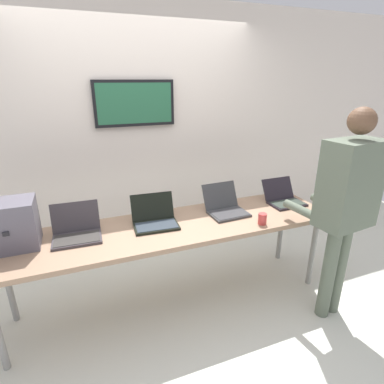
{
  "coord_description": "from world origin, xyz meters",
  "views": [
    {
      "loc": [
        -0.69,
        -2.22,
        1.93
      ],
      "look_at": [
        0.2,
        0.05,
        1.02
      ],
      "focal_mm": 28.76,
      "sensor_mm": 36.0,
      "label": 1
    }
  ],
  "objects_px": {
    "equipment_box": "(9,225)",
    "laptop_station_2": "(225,207)",
    "person": "(346,199)",
    "laptop_station_1": "(155,218)",
    "laptop_station_3": "(283,198)",
    "laptop_station_0": "(77,230)",
    "workbench": "(173,231)",
    "coffee_mug": "(262,219)"
  },
  "relations": [
    {
      "from": "equipment_box",
      "to": "laptop_station_2",
      "type": "height_order",
      "value": "equipment_box"
    },
    {
      "from": "person",
      "to": "laptop_station_1",
      "type": "bearing_deg",
      "value": 152.28
    },
    {
      "from": "laptop_station_1",
      "to": "person",
      "type": "distance_m",
      "value": 1.52
    },
    {
      "from": "laptop_station_2",
      "to": "laptop_station_1",
      "type": "bearing_deg",
      "value": -179.62
    },
    {
      "from": "laptop_station_3",
      "to": "equipment_box",
      "type": "bearing_deg",
      "value": 179.79
    },
    {
      "from": "equipment_box",
      "to": "laptop_station_1",
      "type": "relative_size",
      "value": 0.96
    },
    {
      "from": "laptop_station_0",
      "to": "laptop_station_3",
      "type": "distance_m",
      "value": 1.93
    },
    {
      "from": "laptop_station_0",
      "to": "laptop_station_2",
      "type": "distance_m",
      "value": 1.29
    },
    {
      "from": "workbench",
      "to": "laptop_station_2",
      "type": "height_order",
      "value": "laptop_station_2"
    },
    {
      "from": "laptop_station_1",
      "to": "person",
      "type": "relative_size",
      "value": 0.22
    },
    {
      "from": "workbench",
      "to": "laptop_station_0",
      "type": "relative_size",
      "value": 7.72
    },
    {
      "from": "laptop_station_3",
      "to": "coffee_mug",
      "type": "relative_size",
      "value": 3.55
    },
    {
      "from": "laptop_station_2",
      "to": "coffee_mug",
      "type": "height_order",
      "value": "laptop_station_2"
    },
    {
      "from": "laptop_station_1",
      "to": "equipment_box",
      "type": "bearing_deg",
      "value": 179.3
    },
    {
      "from": "equipment_box",
      "to": "person",
      "type": "relative_size",
      "value": 0.21
    },
    {
      "from": "person",
      "to": "laptop_station_3",
      "type": "bearing_deg",
      "value": 91.52
    },
    {
      "from": "workbench",
      "to": "laptop_station_1",
      "type": "height_order",
      "value": "laptop_station_1"
    },
    {
      "from": "laptop_station_2",
      "to": "laptop_station_3",
      "type": "height_order",
      "value": "laptop_station_2"
    },
    {
      "from": "person",
      "to": "coffee_mug",
      "type": "distance_m",
      "value": 0.66
    },
    {
      "from": "workbench",
      "to": "equipment_box",
      "type": "bearing_deg",
      "value": 175.7
    },
    {
      "from": "equipment_box",
      "to": "coffee_mug",
      "type": "bearing_deg",
      "value": -10.09
    },
    {
      "from": "laptop_station_3",
      "to": "coffee_mug",
      "type": "height_order",
      "value": "laptop_station_3"
    },
    {
      "from": "workbench",
      "to": "person",
      "type": "height_order",
      "value": "person"
    },
    {
      "from": "equipment_box",
      "to": "laptop_station_2",
      "type": "relative_size",
      "value": 1.01
    },
    {
      "from": "laptop_station_1",
      "to": "person",
      "type": "bearing_deg",
      "value": -27.72
    },
    {
      "from": "person",
      "to": "coffee_mug",
      "type": "height_order",
      "value": "person"
    },
    {
      "from": "laptop_station_1",
      "to": "laptop_station_2",
      "type": "xyz_separation_m",
      "value": [
        0.67,
        0.0,
        0.0
      ]
    },
    {
      "from": "laptop_station_1",
      "to": "laptop_station_2",
      "type": "bearing_deg",
      "value": 0.38
    },
    {
      "from": "person",
      "to": "coffee_mug",
      "type": "relative_size",
      "value": 18.37
    },
    {
      "from": "equipment_box",
      "to": "person",
      "type": "distance_m",
      "value": 2.5
    },
    {
      "from": "laptop_station_3",
      "to": "coffee_mug",
      "type": "bearing_deg",
      "value": -144.44
    },
    {
      "from": "workbench",
      "to": "laptop_station_1",
      "type": "xyz_separation_m",
      "value": [
        -0.13,
        0.08,
        0.11
      ]
    },
    {
      "from": "laptop_station_0",
      "to": "person",
      "type": "distance_m",
      "value": 2.09
    },
    {
      "from": "laptop_station_3",
      "to": "person",
      "type": "bearing_deg",
      "value": -88.48
    },
    {
      "from": "laptop_station_2",
      "to": "person",
      "type": "height_order",
      "value": "person"
    },
    {
      "from": "laptop_station_0",
      "to": "coffee_mug",
      "type": "height_order",
      "value": "laptop_station_0"
    },
    {
      "from": "laptop_station_0",
      "to": "laptop_station_1",
      "type": "relative_size",
      "value": 0.96
    },
    {
      "from": "laptop_station_1",
      "to": "laptop_station_3",
      "type": "height_order",
      "value": "laptop_station_1"
    },
    {
      "from": "coffee_mug",
      "to": "laptop_station_3",
      "type": "bearing_deg",
      "value": 35.56
    },
    {
      "from": "workbench",
      "to": "laptop_station_2",
      "type": "distance_m",
      "value": 0.55
    },
    {
      "from": "laptop_station_3",
      "to": "workbench",
      "type": "bearing_deg",
      "value": -176.08
    },
    {
      "from": "coffee_mug",
      "to": "equipment_box",
      "type": "bearing_deg",
      "value": 169.91
    }
  ]
}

